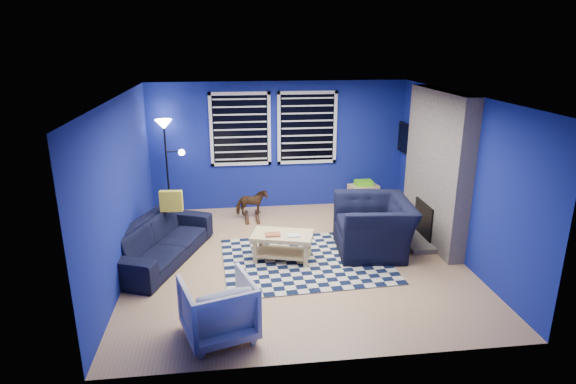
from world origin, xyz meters
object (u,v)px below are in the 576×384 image
object	(u,v)px
armchair_bent	(218,308)
rocking_horse	(252,203)
tv	(408,140)
floor_lamp	(166,138)
sofa	(160,241)
cabinet	(363,195)
coffee_table	(282,241)
armchair_big	(374,226)

from	to	relation	value
armchair_bent	rocking_horse	world-z (taller)	armchair_bent
tv	floor_lamp	bearing A→B (deg)	177.05
floor_lamp	rocking_horse	bearing A→B (deg)	-14.94
sofa	rocking_horse	size ratio (longest dim) A/B	3.68
cabinet	coffee_table	bearing A→B (deg)	-142.30
armchair_big	armchair_bent	world-z (taller)	armchair_big
cabinet	rocking_horse	bearing A→B (deg)	178.32
rocking_horse	floor_lamp	size ratio (longest dim) A/B	0.31
coffee_table	floor_lamp	world-z (taller)	floor_lamp
tv	cabinet	world-z (taller)	tv
tv	armchair_big	size ratio (longest dim) A/B	0.77
floor_lamp	coffee_table	bearing A→B (deg)	-49.65
armchair_big	floor_lamp	world-z (taller)	floor_lamp
armchair_bent	coffee_table	xyz separation A→B (m)	(0.95, 1.88, -0.04)
cabinet	armchair_big	bearing A→B (deg)	-113.54
rocking_horse	cabinet	size ratio (longest dim) A/B	0.95
sofa	armchair_big	bearing A→B (deg)	-70.26
tv	floor_lamp	size ratio (longest dim) A/B	0.54
armchair_big	coffee_table	xyz separation A→B (m)	(-1.48, -0.17, -0.11)
cabinet	tv	bearing A→B (deg)	-30.27
armchair_bent	floor_lamp	distance (m)	4.39
coffee_table	armchair_bent	bearing A→B (deg)	-116.74
tv	cabinet	distance (m)	1.41
sofa	rocking_horse	distance (m)	2.18
cabinet	floor_lamp	bearing A→B (deg)	167.97
sofa	armchair_big	size ratio (longest dim) A/B	1.65
sofa	armchair_bent	distance (m)	2.31
tv	rocking_horse	world-z (taller)	tv
armchair_big	coffee_table	size ratio (longest dim) A/B	1.27
sofa	coffee_table	world-z (taller)	sofa
armchair_bent	coffee_table	size ratio (longest dim) A/B	0.77
rocking_horse	floor_lamp	xyz separation A→B (m)	(-1.54, 0.41, 1.20)
tv	armchair_bent	size ratio (longest dim) A/B	1.27
sofa	rocking_horse	bearing A→B (deg)	-22.01
tv	armchair_bent	bearing A→B (deg)	-132.91
floor_lamp	armchair_big	bearing A→B (deg)	-31.42
rocking_horse	coffee_table	bearing A→B (deg)	177.81
sofa	floor_lamp	xyz separation A→B (m)	(-0.05, 2.00, 1.21)
sofa	armchair_big	xyz separation A→B (m)	(3.34, -0.07, 0.11)
tv	rocking_horse	bearing A→B (deg)	-176.73
floor_lamp	tv	bearing A→B (deg)	-2.95
armchair_bent	floor_lamp	bearing A→B (deg)	-94.15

